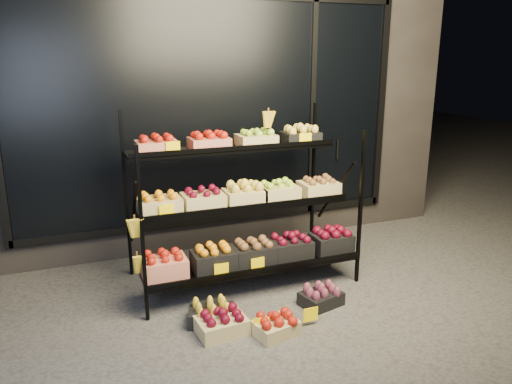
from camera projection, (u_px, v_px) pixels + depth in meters
name	position (u px, v px, depth m)	size (l,w,h in m)	color
ground	(268.00, 308.00, 4.41)	(24.00, 24.00, 0.00)	#514F4C
building	(190.00, 88.00, 6.27)	(6.00, 2.08, 3.50)	#2D2826
display_rack	(243.00, 205.00, 4.74)	(2.18, 1.02, 1.75)	black
tag_floor_a	(261.00, 329.00, 3.96)	(0.13, 0.01, 0.12)	#FCD200
tag_floor_b	(310.00, 319.00, 4.11)	(0.13, 0.01, 0.12)	#FCD200
floor_crate_left	(221.00, 323.00, 3.99)	(0.41, 0.32, 0.20)	tan
floor_crate_midleft	(211.00, 313.00, 4.15)	(0.45, 0.39, 0.19)	black
floor_crate_midright	(276.00, 325.00, 3.98)	(0.38, 0.32, 0.18)	tan
floor_crate_right	(321.00, 296.00, 4.44)	(0.40, 0.33, 0.18)	black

